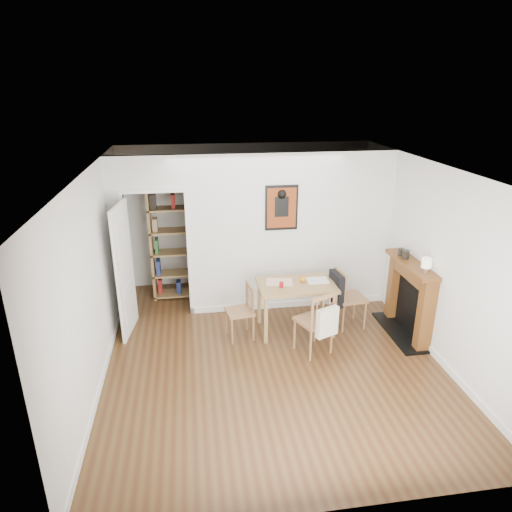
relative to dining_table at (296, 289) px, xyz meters
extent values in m
plane|color=#4E3519|center=(-0.49, -0.57, -0.69)|extent=(5.20, 5.20, 0.00)
plane|color=silver|center=(-0.49, 2.03, 0.61)|extent=(4.50, 0.00, 4.50)
plane|color=silver|center=(-0.49, -3.17, 0.61)|extent=(4.50, 0.00, 4.50)
plane|color=silver|center=(-2.74, -0.57, 0.61)|extent=(0.00, 5.20, 5.20)
plane|color=silver|center=(1.76, -0.57, 0.61)|extent=(0.00, 5.20, 5.20)
plane|color=silver|center=(-0.49, -0.57, 1.91)|extent=(5.20, 5.20, 0.00)
cube|color=silver|center=(0.08, 0.83, 0.61)|extent=(3.35, 0.10, 2.60)
cube|color=silver|center=(-2.62, 0.83, 0.61)|extent=(0.25, 0.10, 2.60)
cube|color=silver|center=(-2.04, 0.83, 1.64)|extent=(0.90, 0.10, 0.55)
cube|color=white|center=(-2.52, 0.83, 0.34)|extent=(0.06, 0.14, 2.05)
cube|color=white|center=(-1.56, 0.83, 0.34)|extent=(0.06, 0.14, 2.05)
cube|color=white|center=(0.08, 0.77, -0.64)|extent=(3.35, 0.02, 0.10)
cube|color=white|center=(-2.73, -1.17, -0.64)|extent=(0.02, 4.00, 0.10)
cube|color=white|center=(1.75, -1.17, -0.64)|extent=(0.02, 4.00, 0.10)
cube|color=white|center=(-2.51, 0.36, 0.31)|extent=(0.15, 0.80, 2.00)
cube|color=black|center=(-0.09, 0.76, 1.06)|extent=(0.52, 0.02, 0.72)
cube|color=maroon|center=(-0.09, 0.75, 1.06)|extent=(0.46, 0.00, 0.64)
cube|color=olive|center=(0.00, 0.00, 0.07)|extent=(1.15, 0.73, 0.04)
cube|color=olive|center=(-0.51, -0.30, -0.32)|extent=(0.05, 0.05, 0.74)
cube|color=olive|center=(0.51, -0.30, -0.32)|extent=(0.05, 0.05, 0.74)
cube|color=olive|center=(-0.51, 0.30, -0.32)|extent=(0.05, 0.05, 0.74)
cube|color=olive|center=(0.51, 0.30, -0.32)|extent=(0.05, 0.05, 0.74)
cube|color=black|center=(0.62, -0.01, -0.02)|extent=(0.15, 0.40, 0.49)
cube|color=beige|center=(0.21, -0.84, -0.09)|extent=(0.34, 0.23, 0.41)
cube|color=olive|center=(-2.20, 1.51, 0.35)|extent=(0.04, 0.35, 2.07)
cube|color=olive|center=(-1.37, 1.51, 0.35)|extent=(0.04, 0.35, 2.07)
cube|color=olive|center=(-1.78, 1.51, -0.64)|extent=(0.87, 0.35, 0.03)
cube|color=olive|center=(-1.78, 1.51, 0.14)|extent=(0.87, 0.35, 0.03)
cube|color=olive|center=(-1.78, 1.51, 1.34)|extent=(0.87, 0.35, 0.03)
cube|color=maroon|center=(-1.78, 1.51, 0.35)|extent=(0.76, 0.28, 0.28)
cube|color=brown|center=(1.66, -0.82, -0.14)|extent=(0.20, 0.16, 1.10)
cube|color=brown|center=(1.66, 0.17, -0.14)|extent=(0.20, 0.16, 1.10)
cube|color=brown|center=(1.63, -0.32, 0.44)|extent=(0.30, 1.21, 0.06)
cube|color=brown|center=(1.66, -0.32, 0.31)|extent=(0.20, 0.85, 0.20)
cube|color=black|center=(1.72, -0.32, -0.24)|extent=(0.08, 0.81, 0.88)
cube|color=black|center=(1.60, -0.32, -0.67)|extent=(0.45, 1.25, 0.03)
cylinder|color=maroon|center=(-0.25, -0.09, 0.13)|extent=(0.06, 0.06, 0.08)
sphere|color=orange|center=(0.11, 0.05, 0.14)|extent=(0.09, 0.09, 0.09)
cube|color=#EFE4C5|center=(-0.24, 0.10, 0.10)|extent=(0.44, 0.36, 0.00)
cube|color=silver|center=(0.34, 0.06, 0.10)|extent=(0.34, 0.25, 0.02)
cylinder|color=silver|center=(1.62, -0.71, 0.51)|extent=(0.07, 0.07, 0.08)
cylinder|color=beige|center=(1.62, -0.71, 0.62)|extent=(0.14, 0.14, 0.14)
cylinder|color=black|center=(1.59, -0.17, 0.54)|extent=(0.11, 0.11, 0.13)
cylinder|color=black|center=(1.58, -0.04, 0.53)|extent=(0.09, 0.09, 0.11)
camera|label=1|loc=(-1.51, -6.04, 2.91)|focal=32.00mm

